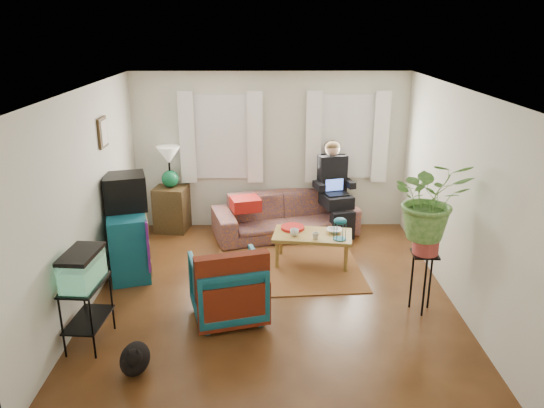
{
  "coord_description": "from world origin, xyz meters",
  "views": [
    {
      "loc": [
        -0.08,
        -6.07,
        3.32
      ],
      "look_at": [
        0.0,
        0.4,
        1.1
      ],
      "focal_mm": 35.0,
      "sensor_mm": 36.0,
      "label": 1
    }
  ],
  "objects_px": {
    "aquarium_stand": "(88,313)",
    "armchair": "(227,285)",
    "coffee_table": "(312,249)",
    "side_table": "(172,208)",
    "plant_stand": "(422,282)",
    "dresser": "(128,242)",
    "sofa": "(285,209)"
  },
  "relations": [
    {
      "from": "sofa",
      "to": "plant_stand",
      "type": "distance_m",
      "value": 2.9
    },
    {
      "from": "side_table",
      "to": "sofa",
      "type": "bearing_deg",
      "value": -7.63
    },
    {
      "from": "armchair",
      "to": "plant_stand",
      "type": "height_order",
      "value": "armchair"
    },
    {
      "from": "side_table",
      "to": "armchair",
      "type": "bearing_deg",
      "value": -68.38
    },
    {
      "from": "aquarium_stand",
      "to": "plant_stand",
      "type": "relative_size",
      "value": 0.94
    },
    {
      "from": "aquarium_stand",
      "to": "armchair",
      "type": "distance_m",
      "value": 1.56
    },
    {
      "from": "side_table",
      "to": "plant_stand",
      "type": "relative_size",
      "value": 1.0
    },
    {
      "from": "side_table",
      "to": "plant_stand",
      "type": "xyz_separation_m",
      "value": [
        3.44,
        -2.71,
        0.0
      ]
    },
    {
      "from": "sofa",
      "to": "coffee_table",
      "type": "bearing_deg",
      "value": -87.61
    },
    {
      "from": "aquarium_stand",
      "to": "coffee_table",
      "type": "relative_size",
      "value": 0.64
    },
    {
      "from": "coffee_table",
      "to": "plant_stand",
      "type": "xyz_separation_m",
      "value": [
        1.2,
        -1.35,
        0.15
      ]
    },
    {
      "from": "side_table",
      "to": "coffee_table",
      "type": "distance_m",
      "value": 2.62
    },
    {
      "from": "dresser",
      "to": "armchair",
      "type": "relative_size",
      "value": 1.21
    },
    {
      "from": "aquarium_stand",
      "to": "dresser",
      "type": "bearing_deg",
      "value": 94.52
    },
    {
      "from": "aquarium_stand",
      "to": "plant_stand",
      "type": "bearing_deg",
      "value": 14.42
    },
    {
      "from": "coffee_table",
      "to": "armchair",
      "type": "bearing_deg",
      "value": -119.22
    },
    {
      "from": "dresser",
      "to": "armchair",
      "type": "height_order",
      "value": "dresser"
    },
    {
      "from": "sofa",
      "to": "side_table",
      "type": "relative_size",
      "value": 3.06
    },
    {
      "from": "side_table",
      "to": "dresser",
      "type": "bearing_deg",
      "value": -102.05
    },
    {
      "from": "aquarium_stand",
      "to": "side_table",
      "type": "bearing_deg",
      "value": 88.88
    },
    {
      "from": "side_table",
      "to": "armchair",
      "type": "xyz_separation_m",
      "value": [
        1.12,
        -2.81,
        0.04
      ]
    },
    {
      "from": "sofa",
      "to": "aquarium_stand",
      "type": "xyz_separation_m",
      "value": [
        -2.24,
        -3.09,
        -0.09
      ]
    },
    {
      "from": "plant_stand",
      "to": "armchair",
      "type": "bearing_deg",
      "value": -177.35
    },
    {
      "from": "side_table",
      "to": "coffee_table",
      "type": "bearing_deg",
      "value": -31.28
    },
    {
      "from": "sofa",
      "to": "plant_stand",
      "type": "height_order",
      "value": "sofa"
    },
    {
      "from": "sofa",
      "to": "plant_stand",
      "type": "bearing_deg",
      "value": -72.86
    },
    {
      "from": "sofa",
      "to": "dresser",
      "type": "bearing_deg",
      "value": -164.12
    },
    {
      "from": "side_table",
      "to": "armchair",
      "type": "distance_m",
      "value": 3.03
    },
    {
      "from": "dresser",
      "to": "coffee_table",
      "type": "xyz_separation_m",
      "value": [
        2.58,
        0.23,
        -0.22
      ]
    },
    {
      "from": "aquarium_stand",
      "to": "sofa",
      "type": "bearing_deg",
      "value": 58.95
    },
    {
      "from": "aquarium_stand",
      "to": "armchair",
      "type": "bearing_deg",
      "value": 24.78
    },
    {
      "from": "coffee_table",
      "to": "dresser",
      "type": "bearing_deg",
      "value": -166.38
    }
  ]
}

